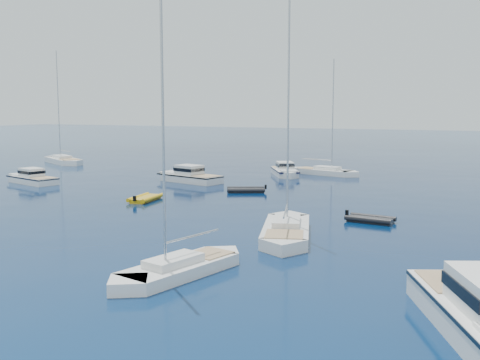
# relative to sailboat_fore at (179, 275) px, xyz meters

# --- Properties ---
(ground) EXTENTS (400.00, 400.00, 0.00)m
(ground) POSITION_rel_sailboat_fore_xyz_m (-2.72, 0.46, 0.00)
(ground) COLOR navy
(ground) RESTS_ON ground
(motor_cruiser_centre) EXTENTS (9.83, 5.18, 2.47)m
(motor_cruiser_centre) POSITION_rel_sailboat_fore_xyz_m (-17.79, 31.38, 0.00)
(motor_cruiser_centre) COLOR silver
(motor_cruiser_centre) RESTS_ON ground
(motor_cruiser_far_l) EXTENTS (8.70, 4.66, 2.18)m
(motor_cruiser_far_l) POSITION_rel_sailboat_fore_xyz_m (-33.19, 22.95, 0.00)
(motor_cruiser_far_l) COLOR white
(motor_cruiser_far_l) RESTS_ON ground
(motor_cruiser_horizon) EXTENTS (6.40, 8.46, 2.18)m
(motor_cruiser_horizon) POSITION_rel_sailboat_fore_xyz_m (-9.80, 41.73, 0.00)
(motor_cruiser_horizon) COLOR white
(motor_cruiser_horizon) RESTS_ON ground
(sailboat_fore) EXTENTS (4.60, 9.77, 13.90)m
(sailboat_fore) POSITION_rel_sailboat_fore_xyz_m (0.00, 0.00, 0.00)
(sailboat_fore) COLOR silver
(sailboat_fore) RESTS_ON ground
(sailboat_mid_r) EXTENTS (6.20, 11.62, 16.56)m
(sailboat_mid_r) POSITION_rel_sailboat_fore_xyz_m (1.94, 10.31, 0.00)
(sailboat_mid_r) COLOR silver
(sailboat_mid_r) RESTS_ON ground
(sailboat_centre) EXTENTS (10.49, 5.02, 14.93)m
(sailboat_centre) POSITION_rel_sailboat_fore_xyz_m (-5.61, 44.76, 0.00)
(sailboat_centre) COLOR silver
(sailboat_centre) RESTS_ON ground
(sailboat_far_l) EXTENTS (12.01, 8.52, 17.63)m
(sailboat_far_l) POSITION_rel_sailboat_fore_xyz_m (-46.02, 42.10, 0.00)
(sailboat_far_l) COLOR white
(sailboat_far_l) RESTS_ON ground
(tender_yellow) EXTENTS (2.76, 4.39, 0.95)m
(tender_yellow) POSITION_rel_sailboat_fore_xyz_m (-14.66, 18.36, 0.00)
(tender_yellow) COLOR #CA9A0B
(tender_yellow) RESTS_ON ground
(tender_grey_near) EXTENTS (3.85, 2.39, 0.95)m
(tender_grey_near) POSITION_rel_sailboat_fore_xyz_m (5.98, 17.29, 0.00)
(tender_grey_near) COLOR black
(tender_grey_near) RESTS_ON ground
(tender_grey_far) EXTENTS (4.51, 3.65, 0.95)m
(tender_grey_far) POSITION_rel_sailboat_fore_xyz_m (-8.53, 27.01, 0.00)
(tender_grey_far) COLOR black
(tender_grey_far) RESTS_ON ground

